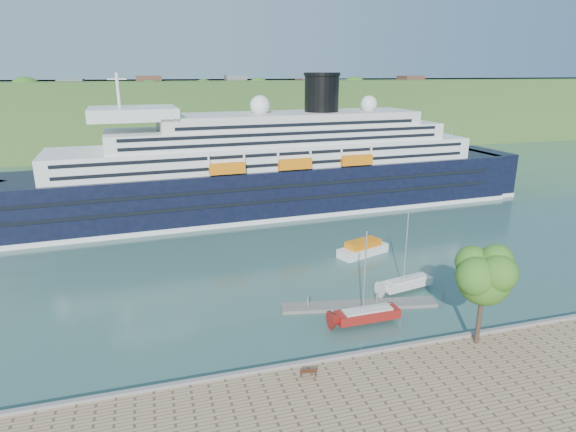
# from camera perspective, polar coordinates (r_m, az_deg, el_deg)

# --- Properties ---
(ground) EXTENTS (400.00, 400.00, 0.00)m
(ground) POSITION_cam_1_polar(r_m,az_deg,el_deg) (50.90, 12.30, -15.93)
(ground) COLOR #315751
(ground) RESTS_ON ground
(far_hillside) EXTENTS (400.00, 50.00, 24.00)m
(far_hillside) POSITION_cam_1_polar(r_m,az_deg,el_deg) (184.10, -9.54, 11.86)
(far_hillside) COLOR #2D5120
(far_hillside) RESTS_ON ground
(quay_coping) EXTENTS (220.00, 0.50, 0.30)m
(quay_coping) POSITION_cam_1_polar(r_m,az_deg,el_deg) (50.15, 12.49, -14.93)
(quay_coping) COLOR slate
(quay_coping) RESTS_ON promenade
(cruise_ship) EXTENTS (121.10, 23.72, 27.03)m
(cruise_ship) POSITION_cam_1_polar(r_m,az_deg,el_deg) (94.80, -3.26, 8.49)
(cruise_ship) COLOR black
(cruise_ship) RESTS_ON ground
(park_bench) EXTENTS (1.67, 0.94, 1.01)m
(park_bench) POSITION_cam_1_polar(r_m,az_deg,el_deg) (45.15, 2.42, -17.90)
(park_bench) COLOR #492514
(park_bench) RESTS_ON promenade
(promenade_tree) EXTENTS (6.81, 6.81, 11.28)m
(promenade_tree) POSITION_cam_1_polar(r_m,az_deg,el_deg) (51.00, 22.07, -8.28)
(promenade_tree) COLOR #32661A
(promenade_tree) RESTS_ON promenade
(floating_pontoon) EXTENTS (18.86, 5.63, 0.42)m
(floating_pontoon) POSITION_cam_1_polar(r_m,az_deg,el_deg) (59.43, 8.44, -10.40)
(floating_pontoon) COLOR slate
(floating_pontoon) RESTS_ON ground
(sailboat_red) EXTENTS (8.15, 2.43, 10.46)m
(sailboat_red) POSITION_cam_1_polar(r_m,az_deg,el_deg) (53.81, 9.59, -7.54)
(sailboat_red) COLOR maroon
(sailboat_red) RESTS_ON ground
(sailboat_white_far) EXTENTS (8.07, 3.62, 10.07)m
(sailboat_white_far) POSITION_cam_1_polar(r_m,az_deg,el_deg) (62.82, 14.13, -4.38)
(sailboat_white_far) COLOR silver
(sailboat_white_far) RESTS_ON ground
(tender_launch) EXTENTS (8.86, 5.45, 2.32)m
(tender_launch) POSITION_cam_1_polar(r_m,az_deg,el_deg) (75.01, 8.87, -3.71)
(tender_launch) COLOR orange
(tender_launch) RESTS_ON ground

